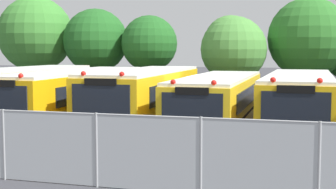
% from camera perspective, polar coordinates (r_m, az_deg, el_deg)
% --- Properties ---
extents(ground_plane, '(160.00, 160.00, 0.00)m').
position_cam_1_polar(ground_plane, '(20.70, 1.61, -4.46)').
color(ground_plane, '#38383D').
extents(school_bus_0, '(2.84, 11.08, 2.78)m').
position_cam_1_polar(school_bus_0, '(23.68, -17.60, 0.09)').
color(school_bus_0, yellow).
rests_on(school_bus_0, ground_plane).
extents(school_bus_1, '(2.51, 11.18, 2.71)m').
position_cam_1_polar(school_bus_1, '(22.17, -10.88, -0.19)').
color(school_bus_1, '#EAA80C').
rests_on(school_bus_1, ground_plane).
extents(school_bus_2, '(2.72, 10.23, 2.78)m').
position_cam_1_polar(school_bus_2, '(21.05, -2.64, -0.29)').
color(school_bus_2, yellow).
rests_on(school_bus_2, ground_plane).
extents(school_bus_3, '(2.52, 10.33, 2.55)m').
position_cam_1_polar(school_bus_3, '(20.21, 6.07, -0.86)').
color(school_bus_3, yellow).
rests_on(school_bus_3, ground_plane).
extents(school_bus_4, '(2.68, 10.34, 2.67)m').
position_cam_1_polar(school_bus_4, '(19.99, 15.21, -0.91)').
color(school_bus_4, yellow).
rests_on(school_bus_4, ground_plane).
extents(tree_0, '(4.96, 4.96, 7.02)m').
position_cam_1_polar(tree_0, '(33.52, -15.24, 6.91)').
color(tree_0, '#4C3823').
rests_on(tree_0, ground_plane).
extents(tree_1, '(4.10, 4.10, 6.14)m').
position_cam_1_polar(tree_1, '(31.42, -8.29, 6.39)').
color(tree_1, '#4C3823').
rests_on(tree_1, ground_plane).
extents(tree_2, '(3.45, 3.45, 5.63)m').
position_cam_1_polar(tree_2, '(29.79, -2.16, 5.97)').
color(tree_2, '#4C3823').
rests_on(tree_2, ground_plane).
extents(tree_3, '(3.87, 3.87, 5.53)m').
position_cam_1_polar(tree_3, '(28.62, 7.62, 5.59)').
color(tree_3, '#4C3823').
rests_on(tree_3, ground_plane).
extents(tree_4, '(4.81, 4.81, 6.61)m').
position_cam_1_polar(tree_4, '(30.04, 16.25, 6.35)').
color(tree_4, '#4C3823').
rests_on(tree_4, ground_plane).
extents(chainlink_fence, '(21.64, 0.07, 1.91)m').
position_cam_1_polar(chainlink_fence, '(12.46, -8.41, -6.35)').
color(chainlink_fence, '#9EA0A3').
rests_on(chainlink_fence, ground_plane).
extents(traffic_cone, '(0.36, 0.36, 0.48)m').
position_cam_1_polar(traffic_cone, '(15.51, -18.83, -7.12)').
color(traffic_cone, '#EA5914').
rests_on(traffic_cone, ground_plane).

